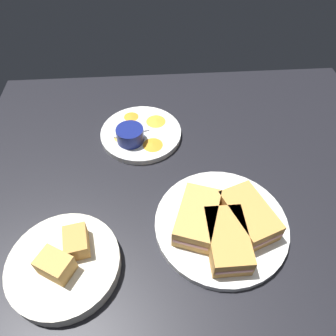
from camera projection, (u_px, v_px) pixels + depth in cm
name	position (u px, v px, depth cm)	size (l,w,h in cm)	color
ground_plane	(193.00, 215.00, 72.24)	(110.00, 110.00, 3.00)	black
plate_sandwich_main	(221.00, 224.00, 67.94)	(28.36, 28.36, 1.60)	silver
sandwich_half_near	(197.00, 217.00, 65.37)	(14.84, 11.52, 4.80)	tan
sandwich_half_far	(227.00, 240.00, 61.99)	(13.31, 7.70, 4.80)	#C68C42
sandwich_half_extra	(249.00, 215.00, 65.67)	(14.87, 11.67, 4.80)	#C68C42
ramekin_dark_sauce	(254.00, 221.00, 65.43)	(7.13, 7.13, 3.49)	#0C144C
spoon_by_dark_ramekin	(225.00, 220.00, 67.36)	(4.20, 9.88, 0.80)	silver
plate_chips_companion	(141.00, 134.00, 86.60)	(21.83, 21.83, 1.60)	silver
ramekin_light_gravy	(130.00, 134.00, 82.14)	(7.13, 7.13, 3.92)	navy
spoon_by_gravy_ramekin	(124.00, 134.00, 84.84)	(3.61, 9.94, 0.80)	silver
plantain_chip_scatter	(141.00, 132.00, 85.50)	(16.85, 15.55, 0.60)	orange
bread_basket_rear	(65.00, 264.00, 60.93)	(21.62, 21.62, 7.31)	silver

